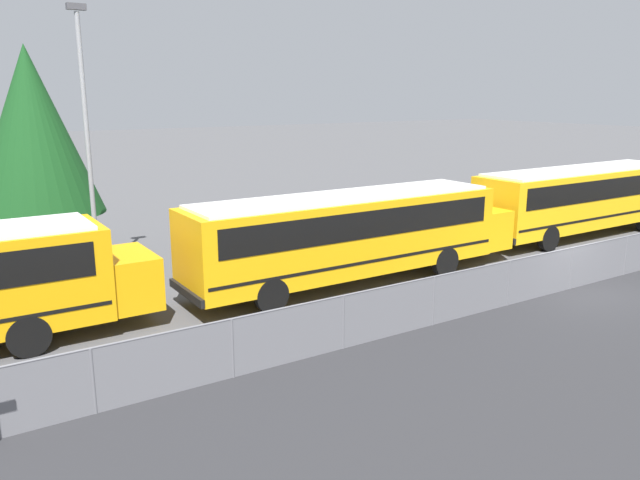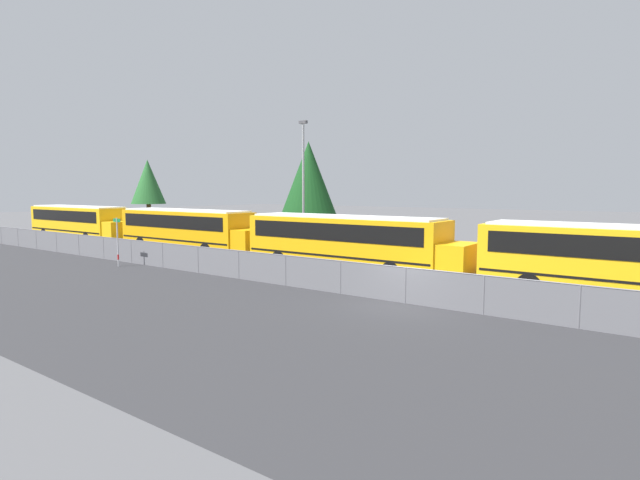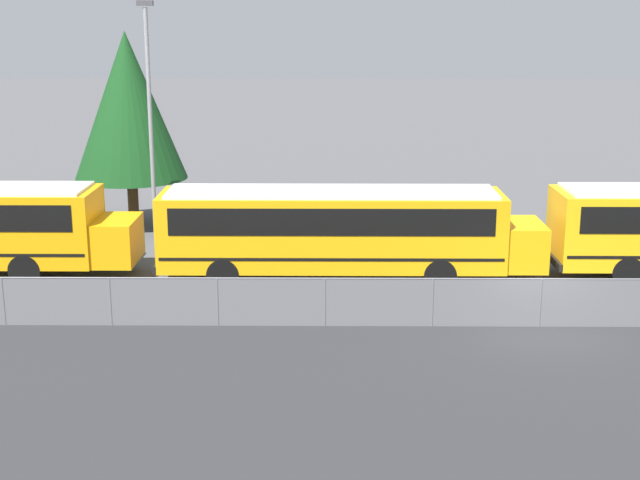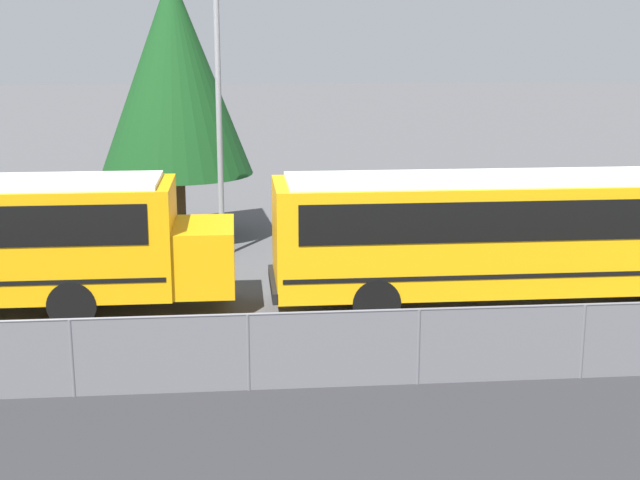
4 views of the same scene
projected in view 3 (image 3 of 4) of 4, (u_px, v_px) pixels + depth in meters
name	position (u px, v px, depth m)	size (l,w,h in m)	color
ground_plane	(539.00, 327.00, 25.30)	(200.00, 200.00, 0.00)	#4C4C4F
road_strip	(602.00, 420.00, 19.48)	(125.28, 12.00, 0.01)	#2B2B2D
fence	(540.00, 302.00, 25.12)	(91.35, 0.07, 1.44)	#9EA0A5
school_bus_2	(340.00, 227.00, 29.25)	(12.66, 2.56, 3.06)	#EDA80F
light_pole	(150.00, 114.00, 33.72)	(0.60, 0.24, 9.11)	gray
tree_1	(128.00, 106.00, 35.99)	(4.58, 4.58, 7.99)	#51381E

